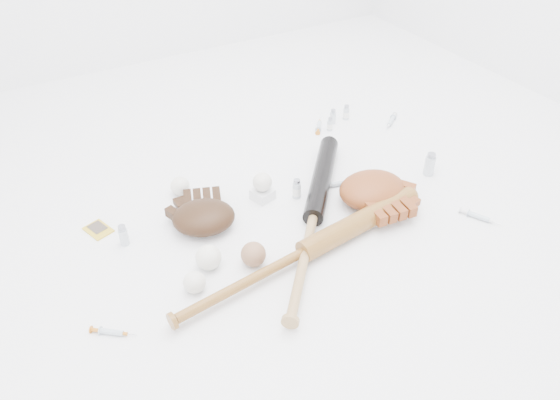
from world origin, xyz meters
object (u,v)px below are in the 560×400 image
bat_dark (313,216)px  bat_wood (305,251)px  pedestal (263,194)px  glove_dark (204,217)px

bat_dark → bat_wood: 0.17m
bat_dark → pedestal: (-0.08, 0.21, -0.02)m
bat_dark → pedestal: 0.23m
bat_dark → glove_dark: bearing=102.9°
bat_wood → bat_dark: bearing=41.8°
bat_wood → pedestal: bearing=76.9°
pedestal → bat_dark: bearing=-69.7°
bat_dark → bat_wood: bearing=179.4°
bat_wood → glove_dark: bearing=117.8°
bat_wood → pedestal: bat_wood is taller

